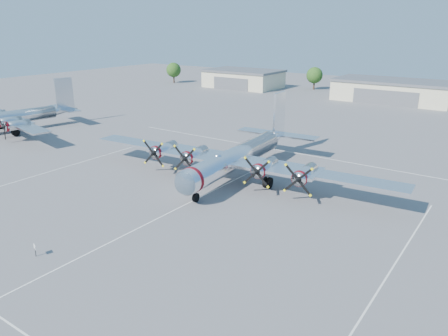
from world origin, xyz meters
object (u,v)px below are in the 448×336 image
Objects in this scene: tree_far_west at (174,70)px; info_placard at (35,248)px; main_bomber_b29 at (239,176)px; hangar_center at (393,91)px; hangar_west at (243,79)px; bomber_west at (16,131)px; tree_west at (315,75)px.

tree_far_west reaches higher than info_placard.
hangar_center is at bearing 85.43° from main_bomber_b29.
info_placard is (41.80, -97.86, -1.94)m from hangar_west.
main_bomber_b29 is 38.38× the size of info_placard.
tree_far_west is at bearing 145.34° from info_placard.
info_placard is (44.44, -24.57, 0.77)m from bomber_west.
info_placard is at bearing -66.87° from hangar_west.
hangar_center reaches higher than info_placard.
tree_west is 108.18m from info_placard.
tree_far_west is (-70.00, -3.96, 1.51)m from hangar_center.
hangar_center is 97.94m from info_placard.
hangar_west is 83.90m from main_bomber_b29.
hangar_west is 25.36m from tree_far_west.
main_bomber_b29 is at bearing -72.63° from tree_west.
tree_west reaches higher than hangar_center.
hangar_west is 73.39m from bomber_west.
bomber_west is 50.79m from info_placard.
tree_west reaches higher than main_bomber_b29.
tree_west is at bearing 121.54° from info_placard.
tree_far_west is at bearing 119.00° from bomber_west.
hangar_center reaches higher than main_bomber_b29.
info_placard is at bearing -91.87° from hangar_center.
info_placard is (66.80, -93.90, -3.45)m from tree_far_west.
hangar_center is at bearing 3.24° from tree_far_west.
tree_west is at bearing 14.93° from tree_far_west.
hangar_center is at bearing -17.82° from tree_west.
info_placard is at bearing -54.57° from tree_far_west.
hangar_west reaches higher than main_bomber_b29.
bomber_west is at bearing -72.12° from tree_far_west.
tree_far_west reaches higher than hangar_west.
tree_west reaches higher than info_placard.
tree_far_west is at bearing -165.07° from tree_west.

